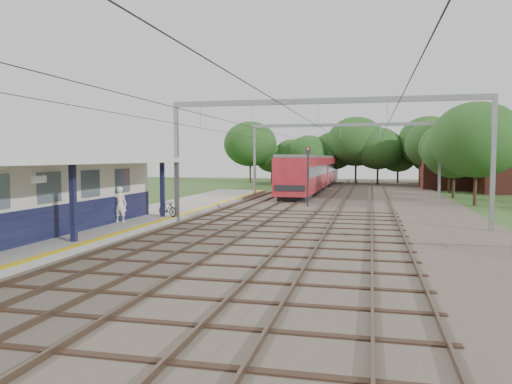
% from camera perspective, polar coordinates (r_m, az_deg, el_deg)
% --- Properties ---
extents(ground, '(160.00, 160.00, 0.00)m').
position_cam_1_polar(ground, '(14.08, -13.04, -11.81)').
color(ground, '#2D4C1E').
rests_on(ground, ground).
extents(ballast_bed, '(18.00, 90.00, 0.10)m').
position_cam_1_polar(ballast_bed, '(42.38, 10.22, -1.21)').
color(ballast_bed, '#473D33').
rests_on(ballast_bed, ground).
extents(platform, '(5.00, 52.00, 0.35)m').
position_cam_1_polar(platform, '(29.66, -14.22, -3.21)').
color(platform, gray).
rests_on(platform, ground).
extents(yellow_stripe, '(0.45, 52.00, 0.01)m').
position_cam_1_polar(yellow_stripe, '(28.69, -10.22, -3.03)').
color(yellow_stripe, yellow).
rests_on(yellow_stripe, platform).
extents(station_building, '(3.41, 18.00, 3.40)m').
position_cam_1_polar(station_building, '(24.32, -24.77, -0.56)').
color(station_building, beige).
rests_on(station_building, platform).
extents(canopy, '(6.40, 20.00, 3.44)m').
position_cam_1_polar(canopy, '(22.79, -24.22, 3.20)').
color(canopy, black).
rests_on(canopy, platform).
extents(rail_tracks, '(11.80, 88.00, 0.15)m').
position_cam_1_polar(rail_tracks, '(42.56, 6.86, -0.98)').
color(rail_tracks, brown).
rests_on(rail_tracks, ballast_bed).
extents(catenary_system, '(17.22, 88.00, 7.00)m').
position_cam_1_polar(catenary_system, '(37.58, 9.04, 6.49)').
color(catenary_system, gray).
rests_on(catenary_system, ground).
extents(tree_band, '(31.72, 30.88, 8.82)m').
position_cam_1_polar(tree_band, '(69.33, 11.23, 4.78)').
color(tree_band, '#382619').
rests_on(tree_band, ground).
extents(house_far, '(8.00, 6.12, 8.66)m').
position_cam_1_polar(house_far, '(64.95, 21.87, 3.15)').
color(house_far, brown).
rests_on(house_far, ground).
extents(person, '(0.76, 0.56, 1.93)m').
position_cam_1_polar(person, '(27.59, -15.28, -1.37)').
color(person, white).
rests_on(person, platform).
extents(bicycle, '(1.58, 1.10, 0.93)m').
position_cam_1_polar(bicycle, '(29.69, -10.09, -1.90)').
color(bicycle, black).
rests_on(bicycle, platform).
extents(train, '(3.03, 37.76, 3.98)m').
position_cam_1_polar(train, '(59.78, 6.73, 2.38)').
color(train, black).
rests_on(train, ballast_bed).
extents(signal_post, '(0.37, 0.32, 4.63)m').
position_cam_1_polar(signal_post, '(37.99, 5.95, 2.68)').
color(signal_post, black).
rests_on(signal_post, ground).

